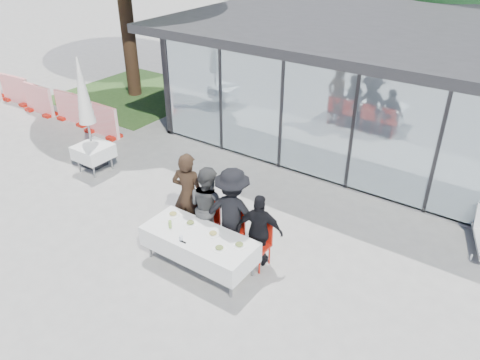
# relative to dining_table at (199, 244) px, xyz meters

# --- Properties ---
(ground) EXTENTS (90.00, 90.00, 0.00)m
(ground) POSITION_rel_dining_table_xyz_m (0.11, 0.39, -0.54)
(ground) COLOR #989590
(ground) RESTS_ON ground
(pavilion) EXTENTS (14.80, 8.80, 3.44)m
(pavilion) POSITION_rel_dining_table_xyz_m (2.11, 8.55, 1.61)
(pavilion) COLOR gray
(pavilion) RESTS_ON ground
(dining_table) EXTENTS (2.26, 0.96, 0.75)m
(dining_table) POSITION_rel_dining_table_xyz_m (0.00, 0.00, 0.00)
(dining_table) COLOR white
(dining_table) RESTS_ON ground
(diner_a) EXTENTS (0.87, 0.87, 1.92)m
(diner_a) POSITION_rel_dining_table_xyz_m (-0.87, 0.75, 0.42)
(diner_a) COLOR #332216
(diner_a) RESTS_ON ground
(diner_chair_a) EXTENTS (0.44, 0.44, 0.97)m
(diner_chair_a) POSITION_rel_dining_table_xyz_m (-0.87, 0.75, -0.00)
(diner_chair_a) COLOR #B2180B
(diner_chair_a) RESTS_ON ground
(diner_b) EXTENTS (1.01, 1.01, 1.76)m
(diner_b) POSITION_rel_dining_table_xyz_m (-0.36, 0.75, 0.34)
(diner_b) COLOR #454545
(diner_b) RESTS_ON ground
(diner_chair_b) EXTENTS (0.44, 0.44, 0.97)m
(diner_chair_b) POSITION_rel_dining_table_xyz_m (-0.36, 0.75, -0.00)
(diner_chair_b) COLOR #B2180B
(diner_chair_b) RESTS_ON ground
(diner_c) EXTENTS (1.51, 1.51, 1.90)m
(diner_c) POSITION_rel_dining_table_xyz_m (0.26, 0.75, 0.41)
(diner_c) COLOR black
(diner_c) RESTS_ON ground
(diner_chair_c) EXTENTS (0.44, 0.44, 0.97)m
(diner_chair_c) POSITION_rel_dining_table_xyz_m (0.26, 0.75, -0.00)
(diner_chair_c) COLOR #B2180B
(diner_chair_c) RESTS_ON ground
(diner_d) EXTENTS (1.15, 1.15, 1.55)m
(diner_d) POSITION_rel_dining_table_xyz_m (0.90, 0.75, 0.24)
(diner_d) COLOR black
(diner_d) RESTS_ON ground
(diner_chair_d) EXTENTS (0.44, 0.44, 0.97)m
(diner_chair_d) POSITION_rel_dining_table_xyz_m (0.90, 0.75, -0.00)
(diner_chair_d) COLOR #B2180B
(diner_chair_d) RESTS_ON ground
(plate_a) EXTENTS (0.26, 0.26, 0.07)m
(plate_a) POSITION_rel_dining_table_xyz_m (-0.85, 0.23, 0.24)
(plate_a) COLOR white
(plate_a) RESTS_ON dining_table
(plate_b) EXTENTS (0.26, 0.26, 0.07)m
(plate_b) POSITION_rel_dining_table_xyz_m (-0.36, 0.19, 0.24)
(plate_b) COLOR white
(plate_b) RESTS_ON dining_table
(plate_c) EXTENTS (0.26, 0.26, 0.07)m
(plate_c) POSITION_rel_dining_table_xyz_m (0.22, 0.17, 0.24)
(plate_c) COLOR white
(plate_c) RESTS_ON dining_table
(plate_d) EXTENTS (0.26, 0.26, 0.07)m
(plate_d) POSITION_rel_dining_table_xyz_m (0.83, 0.17, 0.24)
(plate_d) COLOR white
(plate_d) RESTS_ON dining_table
(plate_extra) EXTENTS (0.26, 0.26, 0.07)m
(plate_extra) POSITION_rel_dining_table_xyz_m (0.59, -0.12, 0.24)
(plate_extra) COLOR white
(plate_extra) RESTS_ON dining_table
(juice_bottle) EXTENTS (0.06, 0.06, 0.15)m
(juice_bottle) POSITION_rel_dining_table_xyz_m (-0.60, -0.13, 0.29)
(juice_bottle) COLOR #85AD48
(juice_bottle) RESTS_ON dining_table
(drinking_glasses) EXTENTS (0.07, 0.07, 0.10)m
(drinking_glasses) POSITION_rel_dining_table_xyz_m (-0.16, -0.31, 0.26)
(drinking_glasses) COLOR silver
(drinking_glasses) RESTS_ON dining_table
(folded_eyeglasses) EXTENTS (0.14, 0.03, 0.01)m
(folded_eyeglasses) POSITION_rel_dining_table_xyz_m (-0.10, -0.34, 0.22)
(folded_eyeglasses) COLOR black
(folded_eyeglasses) RESTS_ON dining_table
(spare_table_left) EXTENTS (0.86, 0.86, 0.74)m
(spare_table_left) POSITION_rel_dining_table_xyz_m (-4.80, 1.46, 0.02)
(spare_table_left) COLOR white
(spare_table_left) RESTS_ON ground
(market_umbrella) EXTENTS (0.50, 0.50, 3.00)m
(market_umbrella) POSITION_rel_dining_table_xyz_m (-5.05, 1.63, 1.41)
(market_umbrella) COLOR black
(market_umbrella) RESTS_ON ground
(construction_barriers) EXTENTS (9.40, 0.60, 1.00)m
(construction_barriers) POSITION_rel_dining_table_xyz_m (-10.47, 3.23, -0.10)
(construction_barriers) COLOR red
(construction_barriers) RESTS_ON ground
(grass_patch) EXTENTS (5.00, 5.00, 0.02)m
(grass_patch) POSITION_rel_dining_table_xyz_m (-8.39, 6.39, -0.53)
(grass_patch) COLOR #385926
(grass_patch) RESTS_ON ground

